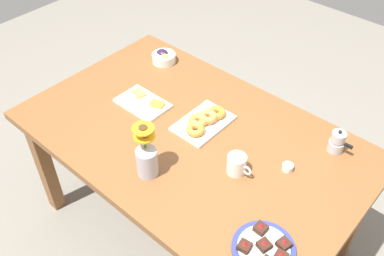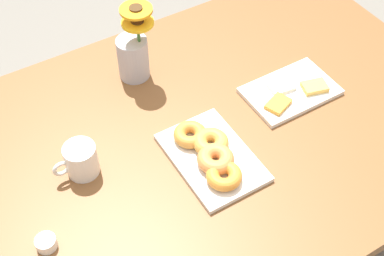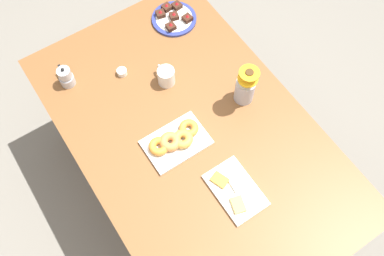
% 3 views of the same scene
% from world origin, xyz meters
% --- Properties ---
extents(dining_table, '(1.60, 1.00, 0.74)m').
position_xyz_m(dining_table, '(0.00, 0.00, 0.65)').
color(dining_table, brown).
rests_on(dining_table, ground_plane).
extents(coffee_mug, '(0.12, 0.08, 0.09)m').
position_xyz_m(coffee_mug, '(0.29, -0.05, 0.79)').
color(coffee_mug, white).
rests_on(coffee_mug, dining_table).
extents(cheese_platter, '(0.26, 0.17, 0.03)m').
position_xyz_m(cheese_platter, '(-0.33, 0.01, 0.75)').
color(cheese_platter, white).
rests_on(cheese_platter, dining_table).
extents(croissant_platter, '(0.19, 0.28, 0.05)m').
position_xyz_m(croissant_platter, '(-0.00, 0.09, 0.76)').
color(croissant_platter, white).
rests_on(croissant_platter, dining_table).
extents(jam_cup_honey, '(0.05, 0.05, 0.03)m').
position_xyz_m(jam_cup_honey, '(0.45, 0.11, 0.76)').
color(jam_cup_honey, white).
rests_on(jam_cup_honey, dining_table).
extents(flower_vase, '(0.11, 0.10, 0.24)m').
position_xyz_m(flower_vase, '(0.02, -0.30, 0.82)').
color(flower_vase, '#B2B2BC').
rests_on(flower_vase, dining_table).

